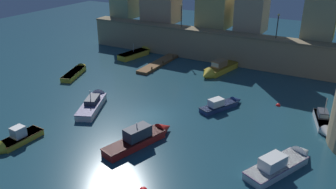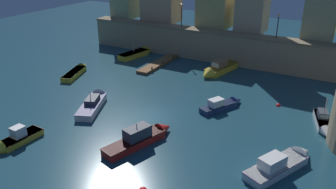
{
  "view_description": "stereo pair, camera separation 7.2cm",
  "coord_description": "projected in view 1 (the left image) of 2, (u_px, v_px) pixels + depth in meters",
  "views": [
    {
      "loc": [
        16.29,
        -26.03,
        15.75
      ],
      "look_at": [
        0.0,
        3.58,
        0.93
      ],
      "focal_mm": 36.87,
      "sensor_mm": 36.0,
      "label": 1
    },
    {
      "loc": [
        16.36,
        -25.99,
        15.75
      ],
      "look_at": [
        0.0,
        3.58,
        0.93
      ],
      "focal_mm": 36.87,
      "sensor_mm": 36.0,
      "label": 2
    }
  ],
  "objects": [
    {
      "name": "ground_plane",
      "position": [
        151.0,
        116.0,
        34.4
      ],
      "size": [
        111.09,
        111.09,
        0.0
      ],
      "primitive_type": "plane",
      "color": "#1E4756"
    },
    {
      "name": "quay_wall",
      "position": [
        222.0,
        47.0,
        49.27
      ],
      "size": [
        43.54,
        2.54,
        4.38
      ],
      "color": "#9E8966",
      "rests_on": "ground"
    },
    {
      "name": "old_town_backdrop",
      "position": [
        237.0,
        5.0,
        49.5
      ],
      "size": [
        40.84,
        5.31,
        9.64
      ],
      "color": "#98A776",
      "rests_on": "ground"
    },
    {
      "name": "pier_dock",
      "position": [
        159.0,
        63.0,
        48.76
      ],
      "size": [
        1.66,
        9.06,
        0.7
      ],
      "color": "brown",
      "rests_on": "ground"
    },
    {
      "name": "quay_lamp_0",
      "position": [
        181.0,
        12.0,
        50.41
      ],
      "size": [
        0.32,
        0.32,
        3.34
      ],
      "color": "black",
      "rests_on": "quay_wall"
    },
    {
      "name": "quay_lamp_1",
      "position": [
        278.0,
        22.0,
        44.31
      ],
      "size": [
        0.32,
        0.32,
        3.18
      ],
      "color": "black",
      "rests_on": "quay_wall"
    },
    {
      "name": "moored_boat_0",
      "position": [
        13.0,
        141.0,
        29.19
      ],
      "size": [
        1.72,
        4.79,
        1.89
      ],
      "rotation": [
        0.0,
        0.0,
        -1.63
      ],
      "color": "gold",
      "rests_on": "ground"
    },
    {
      "name": "moored_boat_2",
      "position": [
        284.0,
        162.0,
        26.28
      ],
      "size": [
        4.49,
        7.0,
        2.0
      ],
      "rotation": [
        0.0,
        0.0,
        1.13
      ],
      "color": "white",
      "rests_on": "ground"
    },
    {
      "name": "moored_boat_3",
      "position": [
        138.0,
        53.0,
        52.62
      ],
      "size": [
        2.86,
        6.71,
        2.46
      ],
      "rotation": [
        0.0,
        0.0,
        1.38
      ],
      "color": "gold",
      "rests_on": "ground"
    },
    {
      "name": "moored_boat_4",
      "position": [
        217.0,
        69.0,
        45.36
      ],
      "size": [
        3.22,
        7.19,
        2.15
      ],
      "rotation": [
        0.0,
        0.0,
        -1.78
      ],
      "color": "gold",
      "rests_on": "ground"
    },
    {
      "name": "moored_boat_5",
      "position": [
        94.0,
        102.0,
        36.46
      ],
      "size": [
        4.26,
        7.05,
        2.58
      ],
      "rotation": [
        0.0,
        0.0,
        1.98
      ],
      "color": "white",
      "rests_on": "ground"
    },
    {
      "name": "moored_boat_6",
      "position": [
        323.0,
        123.0,
        32.18
      ],
      "size": [
        2.4,
        5.22,
        2.99
      ],
      "rotation": [
        0.0,
        0.0,
        -1.32
      ],
      "color": "silver",
      "rests_on": "ground"
    },
    {
      "name": "moored_boat_7",
      "position": [
        142.0,
        137.0,
        29.55
      ],
      "size": [
        3.49,
        7.27,
        2.46
      ],
      "rotation": [
        0.0,
        0.0,
        1.27
      ],
      "color": "red",
      "rests_on": "ground"
    },
    {
      "name": "moored_boat_8",
      "position": [
        77.0,
        71.0,
        45.44
      ],
      "size": [
        3.32,
        6.51,
        1.26
      ],
      "rotation": [
        0.0,
        0.0,
        1.9
      ],
      "color": "gold",
      "rests_on": "ground"
    },
    {
      "name": "moored_boat_9",
      "position": [
        223.0,
        104.0,
        35.95
      ],
      "size": [
        3.5,
        5.43,
        1.57
      ],
      "rotation": [
        0.0,
        0.0,
        1.11
      ],
      "color": "navy",
      "rests_on": "ground"
    },
    {
      "name": "mooring_buoy_0",
      "position": [
        278.0,
        106.0,
        36.53
      ],
      "size": [
        0.48,
        0.48,
        0.48
      ],
      "primitive_type": "sphere",
      "color": "red",
      "rests_on": "ground"
    }
  ]
}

